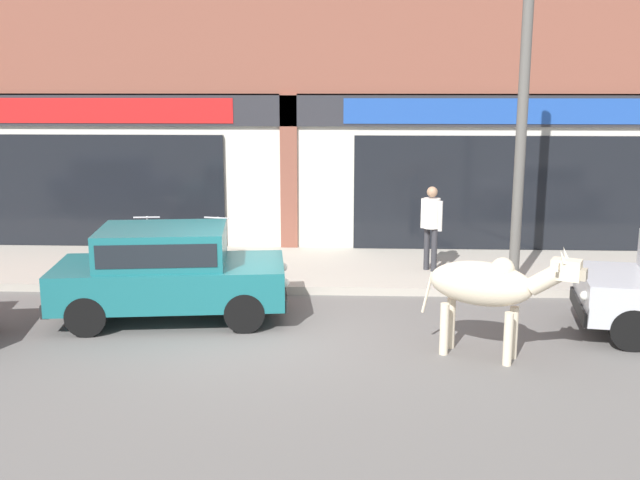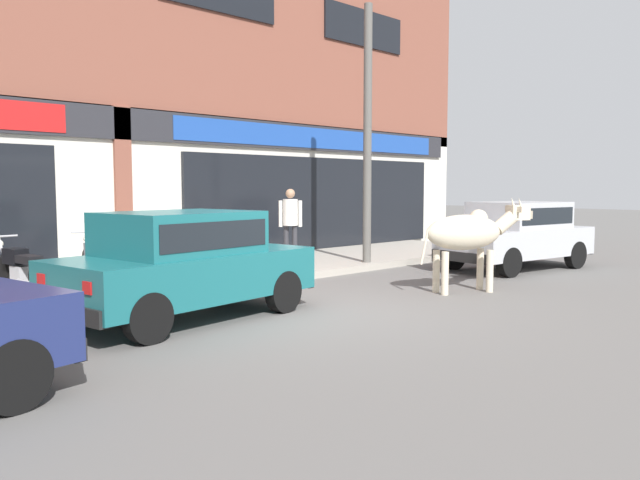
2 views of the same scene
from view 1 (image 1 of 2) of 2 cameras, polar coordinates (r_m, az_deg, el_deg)
name	(u,v)px [view 1 (image 1 of 2)]	position (r m, az deg, el deg)	size (l,w,h in m)	color
ground_plane	(259,337)	(11.04, -4.65, -7.36)	(90.00, 90.00, 0.00)	#605E5B
sidewalk	(283,268)	(14.65, -2.85, -2.16)	(19.00, 3.22, 0.14)	#A8A093
shop_building	(288,16)	(16.12, -2.42, 16.68)	(23.00, 1.40, 10.31)	brown
cow	(488,286)	(10.17, 12.68, -3.40)	(1.99, 1.18, 1.61)	beige
car_1	(168,269)	(11.82, -11.53, -2.15)	(3.74, 2.00, 1.46)	black
motorcycle_0	(143,247)	(14.77, -13.35, -0.53)	(0.52, 1.81, 0.88)	black
motorcycle_1	(205,248)	(14.50, -8.77, -0.58)	(0.67, 1.79, 0.88)	black
pedestrian	(431,219)	(14.12, 8.48, 1.58)	(0.37, 0.38, 1.60)	#2D2D33
utility_pole	(522,127)	(13.17, 15.11, 8.29)	(0.18, 0.18, 5.50)	#595651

